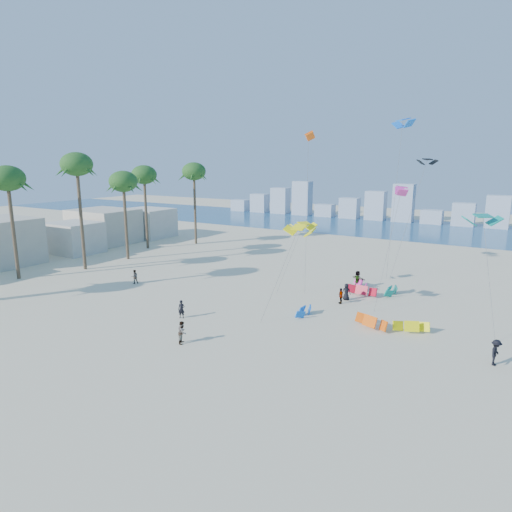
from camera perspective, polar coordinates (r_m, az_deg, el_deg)
The scene contains 10 objects.
ground at distance 33.33m, azimuth -19.45°, elevation -12.06°, with size 220.00×220.00×0.00m, color beige.
ocean at distance 94.89m, azimuth 16.21°, elevation 3.66°, with size 220.00×220.00×0.00m, color navy.
kitesurfer_near at distance 38.73m, azimuth -9.64°, elevation -6.82°, with size 0.58×0.38×1.59m, color black.
kitesurfer_mid at distance 33.60m, azimuth -9.52°, elevation -9.72°, with size 0.83×0.65×1.70m, color gray.
kitesurfers_far at distance 42.20m, azimuth 12.67°, elevation -5.25°, with size 39.61×14.40×1.84m.
grounded_kites at distance 41.97m, azimuth 14.35°, elevation -6.02°, with size 11.29×13.61×0.98m.
flying_kites at distance 45.23m, azimuth 20.94°, elevation 10.63°, with size 28.52×27.13×18.71m.
palm_row at distance 58.46m, azimuth -22.37°, elevation 9.44°, with size 8.89×44.80×15.09m.
beachfront_buildings at distance 70.86m, azimuth -24.09°, elevation 2.51°, with size 11.50×43.00×6.00m.
distant_skyline at distance 104.43m, azimuth 17.14°, elevation 6.05°, with size 85.00×3.00×8.40m.
Camera 1 is at (24.08, -18.81, 13.30)m, focal length 30.86 mm.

